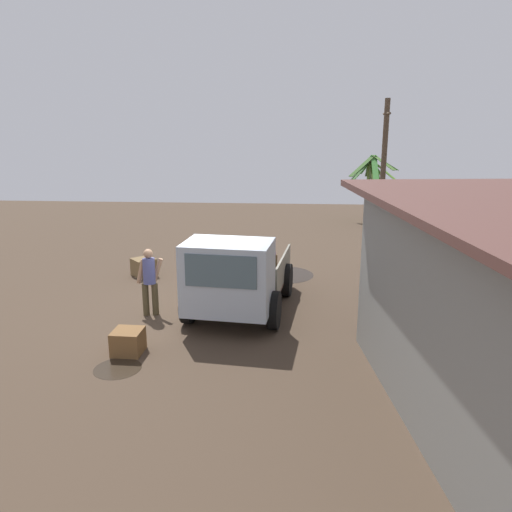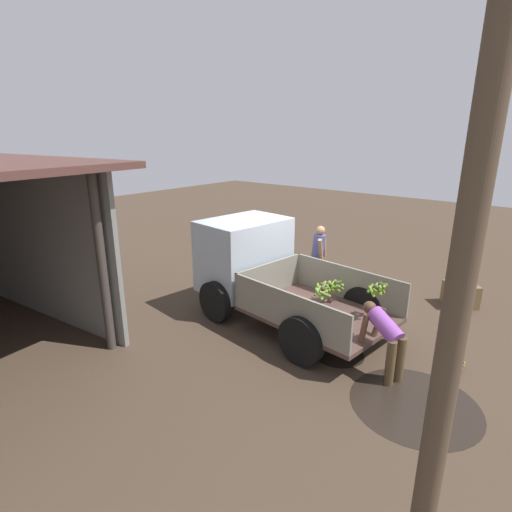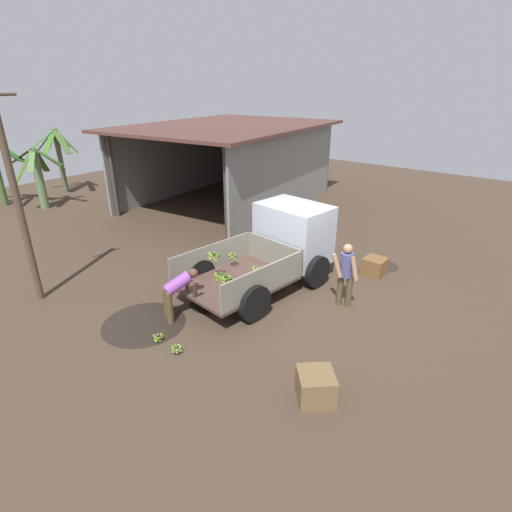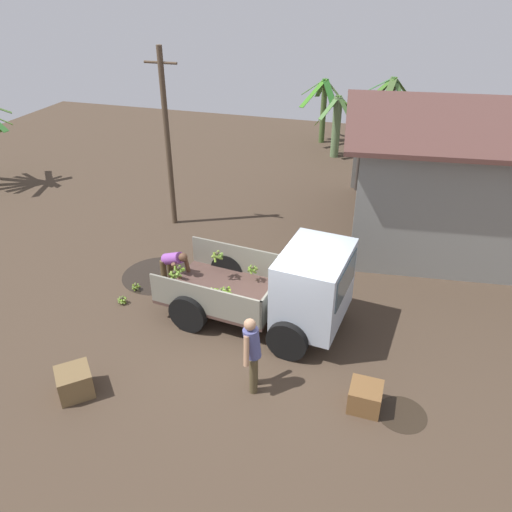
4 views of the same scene
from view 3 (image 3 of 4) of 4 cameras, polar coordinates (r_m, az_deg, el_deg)
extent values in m
plane|color=#443528|center=(10.72, 5.36, -4.72)|extent=(36.00, 36.00, 0.00)
cylinder|color=#2C2218|center=(12.56, 17.66, -1.35)|extent=(0.91, 0.91, 0.01)
cylinder|color=black|center=(10.05, -6.76, -6.85)|extent=(0.92, 0.92, 0.01)
cylinder|color=black|center=(9.59, -15.70, -9.28)|extent=(1.89, 1.89, 0.01)
cube|color=#4F3831|center=(10.02, -2.68, -3.66)|extent=(2.90, 2.25, 0.08)
cube|color=gray|center=(10.52, -6.22, -0.07)|extent=(2.68, 0.35, 0.70)
cube|color=gray|center=(9.24, 1.28, -3.45)|extent=(2.68, 0.35, 0.70)
cube|color=gray|center=(10.70, 2.52, 0.48)|extent=(0.27, 1.95, 0.70)
cube|color=#ADB9C7|center=(11.13, 5.38, 3.37)|extent=(1.53, 2.06, 1.59)
cube|color=#4C606B|center=(11.53, 7.62, 5.66)|extent=(0.20, 1.53, 0.70)
cylinder|color=black|center=(11.92, 0.90, 0.76)|extent=(0.90, 0.32, 0.88)
cylinder|color=black|center=(10.73, 8.67, -2.23)|extent=(0.90, 0.32, 0.88)
cylinder|color=black|center=(10.52, -8.03, -2.75)|extent=(0.90, 0.32, 0.88)
cylinder|color=black|center=(9.15, -0.25, -6.77)|extent=(0.90, 0.32, 0.88)
sphere|color=#403A2A|center=(8.87, -5.18, -2.49)|extent=(0.09, 0.09, 0.09)
cylinder|color=olive|center=(8.88, -4.82, -3.10)|extent=(0.19, 0.07, 0.20)
cylinder|color=#557524|center=(8.96, -4.77, -2.60)|extent=(0.05, 0.22, 0.14)
cylinder|color=#71A427|center=(8.97, -5.33, -2.76)|extent=(0.20, 0.13, 0.19)
cylinder|color=#5C881B|center=(8.89, -5.66, -2.98)|extent=(0.16, 0.20, 0.18)
cylinder|color=#56781D|center=(8.83, -5.38, -3.08)|extent=(0.13, 0.22, 0.15)
sphere|color=brown|center=(9.58, 0.24, -2.08)|extent=(0.09, 0.09, 0.09)
cylinder|color=olive|center=(9.66, -0.20, -2.23)|extent=(0.25, 0.07, 0.15)
cylinder|color=olive|center=(9.61, -0.17, -2.62)|extent=(0.18, 0.18, 0.22)
cylinder|color=#6BA128|center=(9.52, 0.12, -2.67)|extent=(0.16, 0.24, 0.16)
cylinder|color=#5B8329|center=(9.56, 0.66, -2.63)|extent=(0.23, 0.06, 0.18)
cylinder|color=olive|center=(9.63, 0.71, -2.50)|extent=(0.18, 0.20, 0.20)
cylinder|color=olive|center=(9.69, 0.45, -2.22)|extent=(0.12, 0.24, 0.17)
sphere|color=#423B2B|center=(8.74, -4.35, -2.90)|extent=(0.08, 0.08, 0.08)
cylinder|color=olive|center=(8.71, -3.96, -3.31)|extent=(0.20, 0.06, 0.12)
cylinder|color=olive|center=(8.79, -3.85, -3.10)|extent=(0.14, 0.20, 0.13)
cylinder|color=#80A53D|center=(8.82, -4.19, -3.19)|extent=(0.11, 0.17, 0.18)
cylinder|color=#7FB13D|center=(8.82, -4.56, -3.20)|extent=(0.18, 0.09, 0.18)
cylinder|color=#70A227|center=(8.76, -4.66, -3.44)|extent=(0.12, 0.17, 0.19)
cylinder|color=#86A639|center=(8.72, -4.44, -3.50)|extent=(0.13, 0.18, 0.17)
sphere|color=brown|center=(10.54, -3.40, 0.29)|extent=(0.07, 0.07, 0.07)
cylinder|color=olive|center=(10.60, -3.70, -0.01)|extent=(0.18, 0.09, 0.16)
cylinder|color=#557325|center=(10.52, -3.74, -0.05)|extent=(0.08, 0.20, 0.12)
cylinder|color=olive|center=(10.51, -3.36, -0.18)|extent=(0.16, 0.15, 0.15)
cylinder|color=#598423|center=(10.55, -3.03, -0.05)|extent=(0.18, 0.12, 0.15)
cylinder|color=olive|center=(10.61, -3.06, 0.19)|extent=(0.08, 0.20, 0.11)
cylinder|color=olive|center=(10.63, -3.49, 0.10)|extent=(0.17, 0.13, 0.16)
sphere|color=#443E2C|center=(9.77, -6.05, 0.34)|extent=(0.09, 0.09, 0.09)
cylinder|color=olive|center=(9.87, -5.69, 0.20)|extent=(0.08, 0.24, 0.16)
cylinder|color=#84B149|center=(9.87, -6.24, 0.05)|extent=(0.22, 0.12, 0.20)
cylinder|color=olive|center=(9.79, -6.57, -0.05)|extent=(0.19, 0.22, 0.16)
cylinder|color=olive|center=(9.75, -6.10, -0.33)|extent=(0.15, 0.19, 0.22)
cylinder|color=olive|center=(9.77, -5.49, -0.01)|extent=(0.24, 0.16, 0.15)
sphere|color=#4B4431|center=(9.72, -0.01, -1.74)|extent=(0.09, 0.09, 0.09)
cylinder|color=olive|center=(9.68, 0.27, -2.23)|extent=(0.22, 0.11, 0.15)
cylinder|color=#7BAD33|center=(9.76, 0.45, -2.03)|extent=(0.17, 0.19, 0.15)
cylinder|color=#7EAC28|center=(9.81, -0.04, -1.99)|extent=(0.16, 0.17, 0.18)
cylinder|color=#73A725|center=(9.77, -0.42, -2.06)|extent=(0.20, 0.11, 0.17)
cylinder|color=olive|center=(9.71, -0.21, -2.33)|extent=(0.07, 0.18, 0.20)
sphere|color=#4D4532|center=(9.43, 0.25, -2.37)|extent=(0.09, 0.09, 0.09)
cylinder|color=#58771B|center=(9.50, -0.27, -2.71)|extent=(0.24, 0.12, 0.19)
cylinder|color=#7EAA48|center=(9.41, -0.18, -2.95)|extent=(0.09, 0.25, 0.18)
cylinder|color=#719C3E|center=(9.37, 0.34, -2.97)|extent=(0.22, 0.22, 0.15)
cylinder|color=#5B7D1A|center=(9.45, 0.89, -2.73)|extent=(0.25, 0.18, 0.15)
cylinder|color=olive|center=(9.52, 0.71, -2.57)|extent=(0.10, 0.26, 0.17)
cylinder|color=olive|center=(9.55, 0.10, -2.48)|extent=(0.23, 0.20, 0.17)
cube|color=gray|center=(21.51, 2.69, 14.45)|extent=(0.82, 5.99, 3.30)
cube|color=gray|center=(19.90, -11.10, 13.30)|extent=(8.36, 1.11, 3.30)
cube|color=gray|center=(16.53, 4.61, 11.61)|extent=(8.36, 1.11, 3.30)
cube|color=brown|center=(17.80, -4.11, 18.05)|extent=(9.97, 7.88, 0.12)
cylinder|color=#3F3833|center=(17.07, -19.76, 10.70)|extent=(0.16, 0.16, 3.30)
cylinder|color=#3F3833|center=(13.31, -4.28, 8.65)|extent=(0.16, 0.16, 3.30)
cylinder|color=#4F3E2E|center=(10.75, -31.03, 7.17)|extent=(0.16, 0.16, 5.28)
cube|color=#4B672E|center=(20.93, -32.29, 12.58)|extent=(0.96, 0.29, 1.02)
cube|color=#1E4D19|center=(20.24, -32.02, 12.61)|extent=(0.92, 1.51, 0.86)
cylinder|color=#558544|center=(24.62, -1.65, 14.61)|extent=(0.29, 0.29, 2.43)
cube|color=#34662E|center=(24.83, -1.05, 16.46)|extent=(0.84, 0.23, 1.02)
cube|color=#568C4B|center=(25.06, -1.82, 16.99)|extent=(1.00, 1.02, 0.62)
cube|color=#4A723B|center=(24.72, -2.48, 16.33)|extent=(0.43, 0.83, 1.09)
cube|color=#42661B|center=(24.33, -3.20, 15.94)|extent=(1.24, 0.84, 1.31)
cube|color=#3A7222|center=(23.89, -1.93, 16.49)|extent=(1.18, 0.83, 0.76)
cube|color=#4D8323|center=(24.18, -1.22, 16.31)|extent=(0.52, 0.82, 0.99)
cube|color=#4A8A41|center=(24.53, -0.42, 16.33)|extent=(0.88, 0.95, 1.06)
cylinder|color=#535D3E|center=(22.15, -26.13, 12.00)|extent=(0.25, 0.25, 2.98)
cube|color=#3D572E|center=(22.23, -25.85, 14.90)|extent=(0.80, 0.39, 0.96)
cube|color=#507930|center=(22.53, -26.17, 14.82)|extent=(0.96, 0.96, 1.04)
cube|color=#347436|center=(22.45, -27.22, 14.66)|extent=(0.25, 1.02, 1.01)
cube|color=#2E4E22|center=(22.26, -28.15, 13.93)|extent=(1.09, 1.11, 1.39)
cube|color=#3A6839|center=(21.69, -28.07, 14.66)|extent=(1.23, 0.30, 0.72)
cube|color=#3A6821|center=(21.42, -27.41, 14.29)|extent=(1.23, 1.04, 1.02)
cube|color=#40592A|center=(21.27, -26.01, 14.53)|extent=(0.54, 1.57, 1.00)
cube|color=#487434|center=(21.87, -25.48, 14.61)|extent=(0.80, 0.81, 1.14)
cylinder|color=#5F7A4E|center=(19.56, -28.54, 9.56)|extent=(0.35, 0.35, 2.51)
cube|color=#518A2C|center=(19.71, -27.43, 12.19)|extent=(1.26, 0.34, 1.07)
cube|color=#33551E|center=(20.00, -28.45, 11.93)|extent=(1.00, 1.10, 1.21)
cube|color=#4B6630|center=(19.90, -30.48, 12.22)|extent=(0.71, 1.39, 0.72)
cube|color=#43631D|center=(19.30, -30.18, 11.11)|extent=(0.94, 0.34, 1.30)
cube|color=#4D783B|center=(18.95, -29.40, 11.80)|extent=(0.77, 0.89, 0.84)
cube|color=#324D23|center=(19.11, -27.63, 12.44)|extent=(0.82, 1.02, 0.70)
cylinder|color=#4E422A|center=(9.99, 13.14, -4.94)|extent=(0.19, 0.19, 0.80)
cylinder|color=#4E422A|center=(10.03, 11.89, -4.71)|extent=(0.19, 0.19, 0.80)
cylinder|color=#4F538E|center=(9.68, 12.84, -1.21)|extent=(0.41, 0.37, 0.65)
sphere|color=tan|center=(9.47, 13.01, 1.02)|extent=(0.23, 0.23, 0.23)
cylinder|color=tan|center=(9.57, 13.86, -1.76)|extent=(0.16, 0.25, 0.60)
cylinder|color=tan|center=(9.61, 11.52, -1.37)|extent=(0.17, 0.30, 0.59)
cylinder|color=brown|center=(9.47, -12.64, -6.67)|extent=(0.20, 0.20, 0.77)
cylinder|color=brown|center=(9.29, -12.23, -7.28)|extent=(0.20, 0.20, 0.77)
cylinder|color=purple|center=(9.21, -11.09, -3.86)|extent=(0.72, 0.51, 0.51)
sphere|color=brown|center=(9.24, -8.98, -2.43)|extent=(0.22, 0.22, 0.22)
cylinder|color=brown|center=(9.53, -9.80, -3.97)|extent=(0.17, 0.22, 0.58)
cylinder|color=brown|center=(9.21, -8.66, -4.79)|extent=(0.20, 0.31, 0.57)
sphere|color=brown|center=(8.86, -13.88, -10.89)|extent=(0.07, 0.07, 0.07)
cylinder|color=olive|center=(8.86, -13.87, -11.46)|extent=(0.13, 0.13, 0.16)
cylinder|color=#739A45|center=(8.85, -13.47, -11.26)|extent=(0.18, 0.08, 0.12)
cylinder|color=#60821B|center=(8.91, -13.42, -10.97)|extent=(0.07, 0.18, 0.11)
cylinder|color=olive|center=(8.94, -13.72, -10.97)|extent=(0.12, 0.16, 0.14)
cylinder|color=#7EB03C|center=(8.93, -14.06, -11.18)|extent=(0.14, 0.06, 0.16)
cylinder|color=olive|center=(8.87, -14.20, -11.34)|extent=(0.07, 0.16, 0.14)
sphere|color=#423C2B|center=(8.43, -11.29, -12.60)|extent=(0.08, 0.08, 0.08)
cylinder|color=#567B28|center=(8.45, -11.74, -12.95)|extent=(0.11, 0.17, 0.11)
cylinder|color=#58762A|center=(8.42, -11.54, -13.12)|extent=(0.08, 0.17, 0.12)
cylinder|color=olive|center=(8.41, -11.12, -13.13)|extent=(0.17, 0.10, 0.12)
cylinder|color=#7EA83C|center=(8.43, -10.90, -13.04)|extent=(0.17, 0.08, 0.13)
cylinder|color=olive|center=(8.48, -10.94, -12.93)|extent=(0.09, 0.14, 0.16)
cylinder|color=#8DAD4C|center=(8.51, -11.05, -12.76)|extent=(0.08, 0.16, 0.15)
cylinder|color=#86A93C|center=(8.51, -11.38, -12.57)|extent=(0.17, 0.11, 0.11)
cylinder|color=#6EA034|center=(8.50, -11.60, -12.82)|extent=(0.16, 0.08, 0.14)
cube|color=brown|center=(7.28, 8.53, -17.96)|extent=(0.88, 0.88, 0.54)
cube|color=brown|center=(11.87, 16.57, -1.41)|extent=(0.60, 0.60, 0.49)
camera|label=1|loc=(20.55, 19.90, 20.76)|focal=35.00mm
camera|label=2|loc=(12.65, -38.16, 13.38)|focal=28.00mm
camera|label=4|loc=(10.80, 61.98, 23.11)|focal=35.00mm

